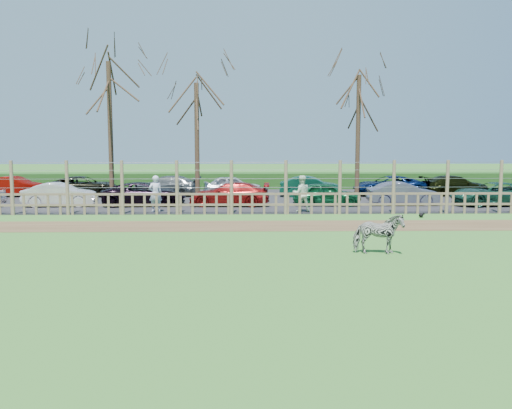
{
  "coord_description": "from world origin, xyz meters",
  "views": [
    {
      "loc": [
        0.53,
        -18.1,
        3.5
      ],
      "look_at": [
        1.0,
        2.5,
        1.1
      ],
      "focal_mm": 40.0,
      "sensor_mm": 36.0,
      "label": 1
    }
  ],
  "objects_px": {
    "tree_left": "(109,98)",
    "car_8": "(84,186)",
    "tree_mid": "(197,113)",
    "car_13": "(455,185)",
    "crow": "(421,215)",
    "visitor_b": "(301,194)",
    "visitor_a": "(155,194)",
    "car_4": "(327,194)",
    "car_5": "(403,194)",
    "tree_right": "(359,107)",
    "car_6": "(493,194)",
    "car_1": "(60,195)",
    "car_9": "(166,186)",
    "car_3": "(229,194)",
    "car_10": "(232,186)",
    "zebra": "(378,234)",
    "car_12": "(389,186)",
    "car_11": "(310,186)",
    "car_2": "(144,194)",
    "car_7": "(15,186)"
  },
  "relations": [
    {
      "from": "tree_left",
      "to": "car_2",
      "type": "height_order",
      "value": "tree_left"
    },
    {
      "from": "car_4",
      "to": "car_8",
      "type": "bearing_deg",
      "value": 74.5
    },
    {
      "from": "visitor_b",
      "to": "tree_left",
      "type": "bearing_deg",
      "value": -25.53
    },
    {
      "from": "tree_left",
      "to": "zebra",
      "type": "distance_m",
      "value": 18.31
    },
    {
      "from": "car_11",
      "to": "car_12",
      "type": "distance_m",
      "value": 4.83
    },
    {
      "from": "zebra",
      "to": "car_7",
      "type": "distance_m",
      "value": 24.71
    },
    {
      "from": "car_9",
      "to": "car_12",
      "type": "bearing_deg",
      "value": 95.77
    },
    {
      "from": "tree_left",
      "to": "car_8",
      "type": "relative_size",
      "value": 1.82
    },
    {
      "from": "car_11",
      "to": "car_13",
      "type": "relative_size",
      "value": 0.88
    },
    {
      "from": "tree_left",
      "to": "visitor_b",
      "type": "bearing_deg",
      "value": -21.8
    },
    {
      "from": "car_4",
      "to": "car_6",
      "type": "bearing_deg",
      "value": -87.65
    },
    {
      "from": "car_3",
      "to": "car_10",
      "type": "xyz_separation_m",
      "value": [
        0.06,
        5.23,
        0.0
      ]
    },
    {
      "from": "tree_right",
      "to": "car_13",
      "type": "xyz_separation_m",
      "value": [
        6.45,
        2.17,
        -4.6
      ]
    },
    {
      "from": "crow",
      "to": "car_8",
      "type": "height_order",
      "value": "car_8"
    },
    {
      "from": "car_4",
      "to": "car_12",
      "type": "xyz_separation_m",
      "value": [
        4.48,
        4.94,
        0.0
      ]
    },
    {
      "from": "car_1",
      "to": "car_11",
      "type": "bearing_deg",
      "value": -74.91
    },
    {
      "from": "zebra",
      "to": "visitor_a",
      "type": "xyz_separation_m",
      "value": [
        -8.22,
        9.87,
        0.28
      ]
    },
    {
      "from": "car_13",
      "to": "visitor_a",
      "type": "bearing_deg",
      "value": 106.81
    },
    {
      "from": "tree_right",
      "to": "car_10",
      "type": "height_order",
      "value": "tree_right"
    },
    {
      "from": "tree_right",
      "to": "car_6",
      "type": "relative_size",
      "value": 1.7
    },
    {
      "from": "visitor_a",
      "to": "car_13",
      "type": "relative_size",
      "value": 0.42
    },
    {
      "from": "zebra",
      "to": "tree_left",
      "type": "bearing_deg",
      "value": 44.48
    },
    {
      "from": "car_2",
      "to": "car_13",
      "type": "bearing_deg",
      "value": -80.1
    },
    {
      "from": "visitor_a",
      "to": "car_6",
      "type": "xyz_separation_m",
      "value": [
        17.05,
        2.2,
        -0.26
      ]
    },
    {
      "from": "visitor_b",
      "to": "car_11",
      "type": "height_order",
      "value": "visitor_b"
    },
    {
      "from": "visitor_b",
      "to": "car_2",
      "type": "distance_m",
      "value": 8.33
    },
    {
      "from": "car_8",
      "to": "zebra",
      "type": "bearing_deg",
      "value": -146.22
    },
    {
      "from": "crow",
      "to": "car_13",
      "type": "xyz_separation_m",
      "value": [
        5.01,
        9.39,
        0.53
      ]
    },
    {
      "from": "visitor_a",
      "to": "car_3",
      "type": "xyz_separation_m",
      "value": [
        3.43,
        2.39,
        -0.26
      ]
    },
    {
      "from": "tree_left",
      "to": "car_5",
      "type": "distance_m",
      "value": 16.19
    },
    {
      "from": "car_9",
      "to": "car_4",
      "type": "bearing_deg",
      "value": 66.91
    },
    {
      "from": "car_1",
      "to": "car_9",
      "type": "bearing_deg",
      "value": -45.36
    },
    {
      "from": "tree_left",
      "to": "tree_right",
      "type": "distance_m",
      "value": 13.59
    },
    {
      "from": "tree_mid",
      "to": "tree_right",
      "type": "relative_size",
      "value": 0.93
    },
    {
      "from": "visitor_b",
      "to": "car_8",
      "type": "distance_m",
      "value": 14.39
    },
    {
      "from": "tree_mid",
      "to": "car_13",
      "type": "distance_m",
      "value": 16.24
    },
    {
      "from": "car_11",
      "to": "tree_left",
      "type": "bearing_deg",
      "value": 111.21
    },
    {
      "from": "car_1",
      "to": "car_12",
      "type": "xyz_separation_m",
      "value": [
        18.18,
        5.04,
        0.0
      ]
    },
    {
      "from": "car_1",
      "to": "car_8",
      "type": "height_order",
      "value": "same"
    },
    {
      "from": "tree_mid",
      "to": "visitor_b",
      "type": "distance_m",
      "value": 8.23
    },
    {
      "from": "visitor_a",
      "to": "car_5",
      "type": "distance_m",
      "value": 12.71
    },
    {
      "from": "tree_mid",
      "to": "car_2",
      "type": "distance_m",
      "value": 5.4
    },
    {
      "from": "car_12",
      "to": "tree_left",
      "type": "bearing_deg",
      "value": -80.26
    },
    {
      "from": "visitor_b",
      "to": "car_13",
      "type": "distance_m",
      "value": 12.69
    },
    {
      "from": "car_2",
      "to": "car_12",
      "type": "xyz_separation_m",
      "value": [
        13.93,
        4.76,
        0.0
      ]
    },
    {
      "from": "car_4",
      "to": "car_5",
      "type": "distance_m",
      "value": 3.98
    },
    {
      "from": "zebra",
      "to": "car_10",
      "type": "relative_size",
      "value": 0.42
    },
    {
      "from": "zebra",
      "to": "car_3",
      "type": "xyz_separation_m",
      "value": [
        -4.79,
        12.26,
        0.01
      ]
    },
    {
      "from": "crow",
      "to": "car_9",
      "type": "relative_size",
      "value": 0.06
    },
    {
      "from": "car_6",
      "to": "car_12",
      "type": "bearing_deg",
      "value": -145.45
    }
  ]
}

